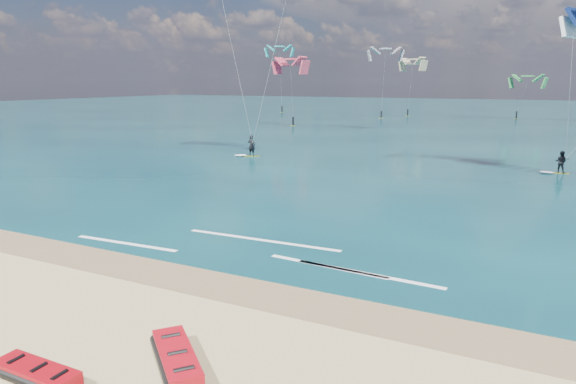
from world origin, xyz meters
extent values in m
plane|color=tan|center=(0.00, 40.00, 0.00)|extent=(320.00, 320.00, 0.00)
cube|color=brown|center=(0.00, 3.00, 0.00)|extent=(320.00, 2.40, 0.01)
cube|color=#0A2E39|center=(0.00, 104.00, 0.02)|extent=(320.00, 200.00, 0.04)
cube|color=#A4CB17|center=(-12.15, 30.59, 0.07)|extent=(1.47, 1.20, 0.06)
imported|color=black|center=(-12.15, 30.59, 1.07)|extent=(0.74, 0.51, 1.95)
cylinder|color=black|center=(-11.82, 30.26, 1.35)|extent=(0.52, 0.37, 0.04)
cube|color=gold|center=(13.94, 33.33, 0.07)|extent=(1.40, 0.70, 0.06)
imported|color=black|center=(13.94, 33.33, 0.94)|extent=(0.96, 0.83, 1.70)
cylinder|color=black|center=(14.23, 33.04, 1.23)|extent=(0.54, 0.16, 0.04)
cube|color=white|center=(-3.52, 5.00, 0.04)|extent=(5.37, 0.53, 0.01)
cube|color=white|center=(5.54, 6.30, 0.04)|extent=(4.99, 0.60, 0.01)
cube|color=white|center=(1.62, 8.10, 0.04)|extent=(7.52, 0.51, 0.01)
cube|color=white|center=(7.19, 6.23, 0.04)|extent=(5.75, 0.53, 0.01)
camera|label=1|loc=(12.55, -11.17, 7.06)|focal=32.00mm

